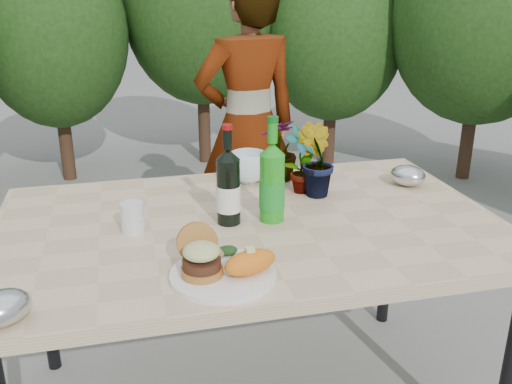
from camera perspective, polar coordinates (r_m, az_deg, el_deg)
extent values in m
cube|color=#D2B48C|center=(1.84, -0.59, -3.51)|extent=(1.60, 1.00, 0.04)
cylinder|color=black|center=(1.99, 24.07, -15.99)|extent=(0.05, 0.05, 0.71)
cylinder|color=black|center=(2.37, -20.45, -9.18)|extent=(0.05, 0.05, 0.71)
cylinder|color=black|center=(2.59, 13.06, -5.71)|extent=(0.05, 0.05, 0.71)
cylinder|color=#382316|center=(4.63, -18.36, 3.75)|extent=(0.10, 0.10, 0.42)
ellipsoid|color=#274F1A|center=(4.47, -19.69, 14.77)|extent=(1.07, 1.07, 1.37)
cylinder|color=#382316|center=(4.84, -5.17, 5.95)|extent=(0.10, 0.10, 0.50)
ellipsoid|color=#274F1A|center=(4.69, -5.58, 17.96)|extent=(1.21, 1.21, 1.52)
cylinder|color=#382316|center=(4.82, 7.28, 5.06)|extent=(0.10, 0.10, 0.38)
ellipsoid|color=#274F1A|center=(4.67, 7.75, 14.79)|extent=(1.09, 1.09, 1.26)
cylinder|color=#382316|center=(4.71, 20.23, 3.92)|extent=(0.10, 0.10, 0.44)
ellipsoid|color=#274F1A|center=(4.54, 21.80, 15.71)|extent=(1.31, 1.31, 1.51)
cylinder|color=white|center=(1.50, -3.31, -8.27)|extent=(0.28, 0.28, 0.01)
cylinder|color=#B7722D|center=(1.49, -5.42, -7.90)|extent=(0.11, 0.11, 0.02)
cylinder|color=#472314|center=(1.48, -5.45, -7.13)|extent=(0.10, 0.10, 0.02)
ellipsoid|color=beige|center=(1.46, -5.50, -5.94)|extent=(0.10, 0.10, 0.04)
cylinder|color=#B7722D|center=(1.53, -5.90, -5.07)|extent=(0.11, 0.06, 0.11)
ellipsoid|color=orange|center=(1.48, -0.59, -7.04)|extent=(0.17, 0.12, 0.06)
ellipsoid|color=olive|center=(1.57, -3.92, -6.09)|extent=(0.04, 0.04, 0.02)
ellipsoid|color=#193814|center=(1.58, -2.88, -5.87)|extent=(0.06, 0.04, 0.03)
cylinder|color=black|center=(1.78, -2.77, 0.03)|extent=(0.07, 0.07, 0.21)
cylinder|color=white|center=(1.79, -2.76, -0.60)|extent=(0.08, 0.08, 0.08)
cone|color=black|center=(1.74, -2.84, 3.80)|extent=(0.07, 0.07, 0.04)
cylinder|color=black|center=(1.73, -2.87, 5.31)|extent=(0.03, 0.03, 0.06)
cylinder|color=maroon|center=(1.72, -2.89, 6.52)|extent=(0.03, 0.03, 0.02)
cylinder|color=#1D911A|center=(1.80, 1.61, 0.42)|extent=(0.08, 0.08, 0.22)
cylinder|color=#198C26|center=(1.81, 1.61, -0.23)|extent=(0.08, 0.08, 0.09)
cone|color=#1D911A|center=(1.76, 1.66, 4.35)|extent=(0.08, 0.08, 0.04)
cylinder|color=#1D911A|center=(1.75, 1.67, 5.98)|extent=(0.03, 0.03, 0.07)
cylinder|color=#0C5919|center=(1.74, 1.69, 7.29)|extent=(0.04, 0.04, 0.02)
cylinder|color=silver|center=(1.78, -12.26, -2.50)|extent=(0.07, 0.07, 0.09)
imported|color=#26571D|center=(2.04, 4.49, 3.21)|extent=(0.16, 0.14, 0.25)
imported|color=#1F5B1F|center=(2.02, 5.90, 3.15)|extent=(0.18, 0.18, 0.26)
imported|color=#1F5A1F|center=(2.17, 2.36, 4.24)|extent=(0.17, 0.17, 0.24)
imported|color=white|center=(2.16, -0.78, 2.49)|extent=(0.19, 0.19, 0.12)
ellipsoid|color=#B4B7BC|center=(1.43, -24.05, -10.53)|extent=(0.17, 0.16, 0.08)
ellipsoid|color=silver|center=(2.20, 14.94, 1.60)|extent=(0.17, 0.17, 0.08)
imported|color=#94664A|center=(2.94, -0.84, 6.55)|extent=(0.61, 0.45, 1.53)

